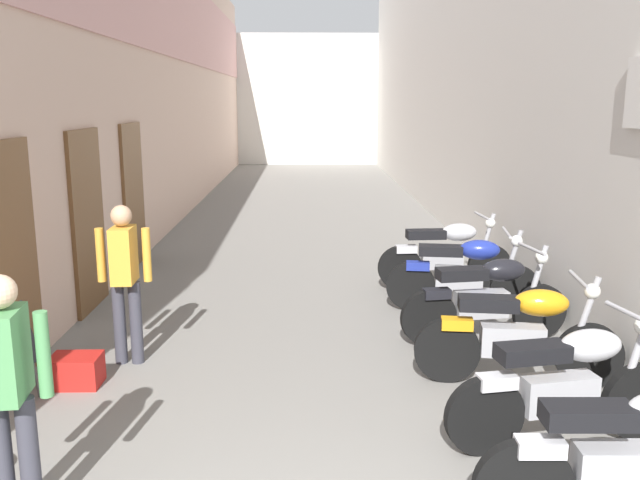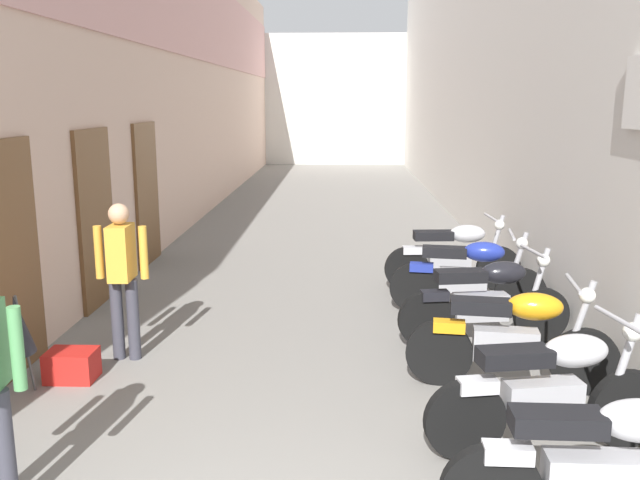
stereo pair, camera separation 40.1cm
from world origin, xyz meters
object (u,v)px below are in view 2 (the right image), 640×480
Objects in this scene: motorcycle_fourth at (486,299)px; motorcycle_fifth at (468,274)px; motorcycle_third at (513,336)px; motorcycle_nearest at (606,465)px; motorcycle_second at (551,388)px; plastic_crate at (72,365)px; umbrella_leaning at (19,325)px; pedestrian_mid_alley at (122,270)px; motorcycle_sixth at (454,254)px.

motorcycle_fourth is 1.00× the size of motorcycle_fifth.
motorcycle_fifth is (-0.00, 2.14, 0.00)m from motorcycle_third.
motorcycle_nearest is 4.27m from motorcycle_fifth.
plastic_crate is at bearing 163.70° from motorcycle_second.
plastic_crate is 0.46× the size of umbrella_leaning.
motorcycle_second is at bearing -90.00° from motorcycle_third.
motorcycle_second is 4.30m from umbrella_leaning.
motorcycle_fourth is 1.17× the size of pedestrian_mid_alley.
motorcycle_second is 4.05m from pedestrian_mid_alley.
motorcycle_sixth is 5.53m from umbrella_leaning.
pedestrian_mid_alley is at bearing 155.04° from motorcycle_second.
motorcycle_nearest and motorcycle_sixth have the same top height.
motorcycle_fifth is 1.17× the size of pedestrian_mid_alley.
motorcycle_second reaches higher than plastic_crate.
motorcycle_second is at bearing -24.96° from pedestrian_mid_alley.
motorcycle_sixth is (0.00, 1.05, 0.00)m from motorcycle_fifth.
motorcycle_third is 1.00× the size of motorcycle_fourth.
motorcycle_third is 1.17× the size of pedestrian_mid_alley.
motorcycle_third is 2.14m from motorcycle_fifth.
motorcycle_third and motorcycle_sixth have the same top height.
pedestrian_mid_alley reaches higher than motorcycle_third.
motorcycle_fourth is at bearing 90.00° from motorcycle_second.
motorcycle_third reaches higher than plastic_crate.
motorcycle_sixth is at bearing 39.99° from umbrella_leaning.
motorcycle_third is (0.00, 1.10, 0.00)m from motorcycle_second.
motorcycle_fifth is at bearing 90.00° from motorcycle_nearest.
motorcycle_fifth is at bearing 90.00° from motorcycle_second.
umbrella_leaning is at bearing -118.97° from plastic_crate.
motorcycle_second is 3.24m from motorcycle_fifth.
motorcycle_third is 1.00× the size of motorcycle_fifth.
motorcycle_third is 1.00× the size of motorcycle_sixth.
motorcycle_fourth is 1.03m from motorcycle_fifth.
motorcycle_fifth is at bearing 22.85° from pedestrian_mid_alley.
pedestrian_mid_alley is at bearing -144.65° from motorcycle_sixth.
motorcycle_fifth is at bearing 27.39° from plastic_crate.
pedestrian_mid_alley is at bearing 57.10° from plastic_crate.
motorcycle_fifth is at bearing -90.01° from motorcycle_sixth.
motorcycle_fifth is 0.99× the size of motorcycle_sixth.
plastic_crate is (-4.00, -2.07, -0.36)m from motorcycle_fifth.
motorcycle_third is 4.26m from umbrella_leaning.
motorcycle_fourth is 1.91× the size of umbrella_leaning.
motorcycle_fourth is at bearing 90.00° from motorcycle_nearest.
motorcycle_nearest is 1.01× the size of motorcycle_fifth.
motorcycle_second and motorcycle_fourth have the same top height.
motorcycle_fourth and motorcycle_fifth have the same top height.
motorcycle_second is 1.17× the size of pedestrian_mid_alley.
plastic_crate is at bearing -142.00° from motorcycle_sixth.
pedestrian_mid_alley reaches higher than umbrella_leaning.
motorcycle_nearest is 1.00× the size of motorcycle_sixth.
motorcycle_nearest is 1.00× the size of motorcycle_third.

